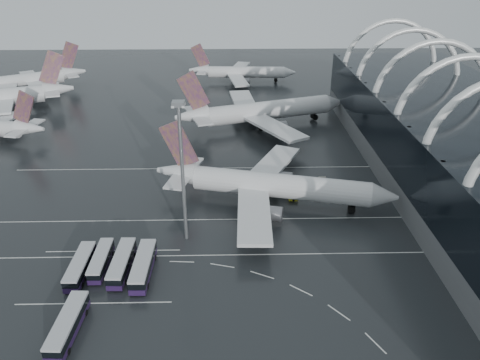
{
  "coord_description": "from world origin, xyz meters",
  "views": [
    {
      "loc": [
        0.8,
        -81.27,
        57.56
      ],
      "look_at": [
        3.11,
        18.48,
        7.0
      ],
      "focal_mm": 35.0,
      "sensor_mm": 36.0,
      "label": 1
    }
  ],
  "objects_px": {
    "airliner_gate_b": "(260,112)",
    "gse_cart_belly_c": "(258,201)",
    "airliner_gate_c": "(240,73)",
    "bus_row_near_d": "(143,266)",
    "gse_cart_belly_a": "(293,198)",
    "bus_row_near_a": "(80,266)",
    "jet_remote_far": "(34,79)",
    "bus_row_near_b": "(101,260)",
    "airliner_main": "(268,185)",
    "gse_cart_belly_d": "(328,187)",
    "gse_cart_belly_e": "(270,174)",
    "jet_remote_mid": "(7,97)",
    "floodlight_mast": "(182,157)",
    "bus_row_far_a": "(68,325)",
    "bus_row_near_c": "(122,263)",
    "gse_cart_belly_b": "(322,179)"
  },
  "relations": [
    {
      "from": "gse_cart_belly_d",
      "to": "jet_remote_mid",
      "type": "bearing_deg",
      "value": 148.9
    },
    {
      "from": "airliner_gate_b",
      "to": "gse_cart_belly_e",
      "type": "relative_size",
      "value": 28.7
    },
    {
      "from": "bus_row_near_b",
      "to": "bus_row_near_d",
      "type": "xyz_separation_m",
      "value": [
        8.73,
        -2.26,
        0.26
      ]
    },
    {
      "from": "jet_remote_far",
      "to": "bus_row_near_d",
      "type": "height_order",
      "value": "jet_remote_far"
    },
    {
      "from": "bus_row_near_c",
      "to": "bus_row_near_a",
      "type": "bearing_deg",
      "value": 97.28
    },
    {
      "from": "gse_cart_belly_d",
      "to": "gse_cart_belly_e",
      "type": "bearing_deg",
      "value": 151.92
    },
    {
      "from": "gse_cart_belly_a",
      "to": "bus_row_near_b",
      "type": "bearing_deg",
      "value": -147.59
    },
    {
      "from": "bus_row_near_a",
      "to": "bus_row_near_d",
      "type": "height_order",
      "value": "bus_row_near_d"
    },
    {
      "from": "bus_row_near_a",
      "to": "gse_cart_belly_b",
      "type": "height_order",
      "value": "bus_row_near_a"
    },
    {
      "from": "gse_cart_belly_a",
      "to": "bus_row_near_a",
      "type": "bearing_deg",
      "value": -147.84
    },
    {
      "from": "airliner_main",
      "to": "gse_cart_belly_e",
      "type": "distance_m",
      "value": 15.87
    },
    {
      "from": "airliner_gate_b",
      "to": "gse_cart_belly_c",
      "type": "bearing_deg",
      "value": -112.11
    },
    {
      "from": "airliner_gate_c",
      "to": "bus_row_near_d",
      "type": "relative_size",
      "value": 3.54
    },
    {
      "from": "bus_row_near_b",
      "to": "gse_cart_belly_e",
      "type": "relative_size",
      "value": 5.61
    },
    {
      "from": "jet_remote_far",
      "to": "bus_row_near_b",
      "type": "relative_size",
      "value": 3.55
    },
    {
      "from": "airliner_main",
      "to": "gse_cart_belly_a",
      "type": "height_order",
      "value": "airliner_main"
    },
    {
      "from": "bus_row_near_a",
      "to": "bus_row_near_b",
      "type": "xyz_separation_m",
      "value": [
        3.5,
        1.94,
        -0.12
      ]
    },
    {
      "from": "bus_row_near_b",
      "to": "floodlight_mast",
      "type": "height_order",
      "value": "floodlight_mast"
    },
    {
      "from": "airliner_main",
      "to": "gse_cart_belly_e",
      "type": "bearing_deg",
      "value": 97.18
    },
    {
      "from": "airliner_gate_c",
      "to": "gse_cart_belly_a",
      "type": "distance_m",
      "value": 113.07
    },
    {
      "from": "airliner_gate_c",
      "to": "bus_row_near_d",
      "type": "distance_m",
      "value": 142.9
    },
    {
      "from": "jet_remote_far",
      "to": "floodlight_mast",
      "type": "relative_size",
      "value": 1.37
    },
    {
      "from": "gse_cart_belly_b",
      "to": "airliner_main",
      "type": "bearing_deg",
      "value": -142.95
    },
    {
      "from": "airliner_gate_c",
      "to": "jet_remote_mid",
      "type": "distance_m",
      "value": 98.17
    },
    {
      "from": "bus_row_near_d",
      "to": "airliner_gate_c",
      "type": "bearing_deg",
      "value": -7.95
    },
    {
      "from": "gse_cart_belly_d",
      "to": "airliner_gate_b",
      "type": "bearing_deg",
      "value": 107.58
    },
    {
      "from": "bus_row_near_c",
      "to": "floodlight_mast",
      "type": "height_order",
      "value": "floodlight_mast"
    },
    {
      "from": "jet_remote_far",
      "to": "bus_row_near_b",
      "type": "bearing_deg",
      "value": 85.78
    },
    {
      "from": "bus_row_near_c",
      "to": "gse_cart_belly_b",
      "type": "bearing_deg",
      "value": -49.18
    },
    {
      "from": "airliner_gate_c",
      "to": "jet_remote_mid",
      "type": "relative_size",
      "value": 0.99
    },
    {
      "from": "gse_cart_belly_a",
      "to": "gse_cart_belly_e",
      "type": "distance_m",
      "value": 14.39
    },
    {
      "from": "airliner_main",
      "to": "bus_row_near_a",
      "type": "bearing_deg",
      "value": -131.36
    },
    {
      "from": "bus_row_near_c",
      "to": "bus_row_near_d",
      "type": "relative_size",
      "value": 0.96
    },
    {
      "from": "bus_row_near_b",
      "to": "floodlight_mast",
      "type": "distance_m",
      "value": 25.96
    },
    {
      "from": "jet_remote_far",
      "to": "gse_cart_belly_d",
      "type": "distance_m",
      "value": 144.38
    },
    {
      "from": "jet_remote_mid",
      "to": "bus_row_far_a",
      "type": "relative_size",
      "value": 3.64
    },
    {
      "from": "gse_cart_belly_d",
      "to": "gse_cart_belly_e",
      "type": "xyz_separation_m",
      "value": [
        -14.62,
        7.8,
        -0.03
      ]
    },
    {
      "from": "bus_row_near_b",
      "to": "jet_remote_mid",
      "type": "bearing_deg",
      "value": 30.7
    },
    {
      "from": "jet_remote_mid",
      "to": "gse_cart_belly_d",
      "type": "height_order",
      "value": "jet_remote_mid"
    },
    {
      "from": "jet_remote_mid",
      "to": "floodlight_mast",
      "type": "bearing_deg",
      "value": 111.08
    },
    {
      "from": "bus_row_near_a",
      "to": "gse_cart_belly_e",
      "type": "relative_size",
      "value": 6.05
    },
    {
      "from": "bus_row_near_b",
      "to": "gse_cart_belly_e",
      "type": "distance_m",
      "value": 54.31
    },
    {
      "from": "airliner_main",
      "to": "gse_cart_belly_c",
      "type": "relative_size",
      "value": 24.2
    },
    {
      "from": "airliner_gate_c",
      "to": "airliner_main",
      "type": "bearing_deg",
      "value": -85.29
    },
    {
      "from": "airliner_main",
      "to": "gse_cart_belly_a",
      "type": "distance_m",
      "value": 8.01
    },
    {
      "from": "airliner_gate_b",
      "to": "gse_cart_belly_b",
      "type": "height_order",
      "value": "airliner_gate_b"
    },
    {
      "from": "airliner_gate_b",
      "to": "bus_row_near_d",
      "type": "distance_m",
      "value": 86.16
    },
    {
      "from": "jet_remote_far",
      "to": "airliner_gate_c",
      "type": "bearing_deg",
      "value": 159.2
    },
    {
      "from": "bus_row_near_b",
      "to": "airliner_gate_c",
      "type": "bearing_deg",
      "value": -12.58
    },
    {
      "from": "jet_remote_mid",
      "to": "gse_cart_belly_b",
      "type": "distance_m",
      "value": 125.58
    }
  ]
}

